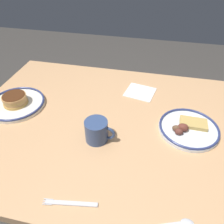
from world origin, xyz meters
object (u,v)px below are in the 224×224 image
object	(u,v)px
plate_near_main	(189,128)
coffee_mug	(97,131)
paper_napkin	(140,92)
fork_far	(70,203)
plate_center_pancakes	(16,103)

from	to	relation	value
plate_near_main	coffee_mug	bearing A→B (deg)	19.77
paper_napkin	fork_far	world-z (taller)	fork_far
paper_napkin	plate_center_pancakes	bearing A→B (deg)	22.83
coffee_mug	paper_napkin	size ratio (longest dim) A/B	0.86
plate_center_pancakes	fork_far	xyz separation A→B (m)	(-0.45, 0.43, -0.02)
plate_center_pancakes	fork_far	size ratio (longest dim) A/B	1.56
plate_near_main	plate_center_pancakes	xyz separation A→B (m)	(0.84, 0.00, 0.01)
plate_center_pancakes	coffee_mug	world-z (taller)	coffee_mug
coffee_mug	fork_far	size ratio (longest dim) A/B	0.72
coffee_mug	plate_near_main	bearing A→B (deg)	-160.23
plate_near_main	fork_far	size ratio (longest dim) A/B	1.45
coffee_mug	paper_napkin	world-z (taller)	coffee_mug
fork_far	plate_near_main	bearing A→B (deg)	-132.10
plate_near_main	fork_far	bearing A→B (deg)	47.90
fork_far	paper_napkin	bearing A→B (deg)	-102.25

